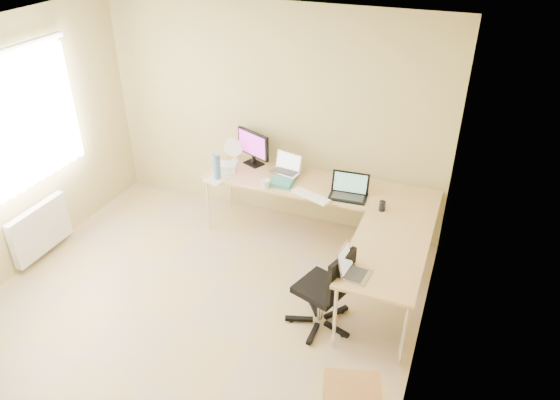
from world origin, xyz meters
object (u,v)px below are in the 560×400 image
at_px(desk_return, 383,283).
at_px(laptop_return, 355,266).
at_px(water_bottle, 217,167).
at_px(office_chair, 321,282).
at_px(desk_main, 318,212).
at_px(monitor, 253,148).
at_px(laptop_center, 285,164).
at_px(keyboard, 311,196).
at_px(laptop_black, 349,187).
at_px(desk_fan, 235,151).
at_px(mug, 265,184).

relative_size(desk_return, laptop_return, 4.28).
bearing_deg(water_bottle, office_chair, -33.51).
bearing_deg(desk_main, laptop_return, -61.37).
relative_size(monitor, laptop_center, 1.50).
bearing_deg(keyboard, desk_main, 112.85).
bearing_deg(laptop_center, laptop_black, -3.04).
bearing_deg(laptop_black, desk_return, -58.41).
distance_m(water_bottle, office_chair, 1.95).
height_order(laptop_black, water_bottle, water_bottle).
height_order(desk_return, laptop_return, laptop_return).
xyz_separation_m(monitor, desk_fan, (-0.24, -0.02, -0.07)).
distance_m(laptop_center, water_bottle, 0.78).
relative_size(laptop_center, laptop_black, 0.82).
height_order(mug, office_chair, office_chair).
xyz_separation_m(keyboard, laptop_return, (0.77, -1.13, 0.09)).
relative_size(monitor, office_chair, 0.56).
bearing_deg(laptop_center, mug, -98.61).
relative_size(monitor, water_bottle, 1.63).
bearing_deg(desk_fan, desk_return, -42.09).
bearing_deg(laptop_return, water_bottle, 66.29).
distance_m(desk_main, water_bottle, 1.27).
height_order(desk_main, keyboard, keyboard).
height_order(water_bottle, desk_fan, water_bottle).
height_order(desk_main, desk_return, same).
bearing_deg(laptop_black, monitor, 160.41).
relative_size(laptop_center, mug, 3.05).
height_order(desk_fan, office_chair, desk_fan).
bearing_deg(mug, desk_main, 29.25).
distance_m(laptop_black, office_chair, 1.25).
xyz_separation_m(laptop_center, mug, (-0.12, -0.33, -0.11)).
distance_m(desk_main, laptop_black, 0.64).
relative_size(desk_return, water_bottle, 4.25).
relative_size(keyboard, laptop_return, 1.52).
bearing_deg(water_bottle, desk_fan, 90.00).
xyz_separation_m(keyboard, desk_fan, (-1.13, 0.48, 0.13)).
height_order(desk_main, laptop_black, laptop_black).
height_order(monitor, office_chair, monitor).
relative_size(desk_return, laptop_center, 3.92).
relative_size(desk_return, office_chair, 1.45).
xyz_separation_m(monitor, office_chair, (1.36, -1.55, -0.44)).
distance_m(water_bottle, laptop_return, 2.22).
bearing_deg(office_chair, keyboard, 132.32).
bearing_deg(desk_return, monitor, 147.23).
relative_size(water_bottle, desk_fan, 1.07).
distance_m(monitor, desk_fan, 0.25).
bearing_deg(mug, laptop_return, -40.77).
bearing_deg(laptop_center, desk_return, -25.93).
height_order(monitor, desk_fan, monitor).
bearing_deg(water_bottle, desk_return, -18.49).
bearing_deg(desk_main, office_chair, -70.87).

